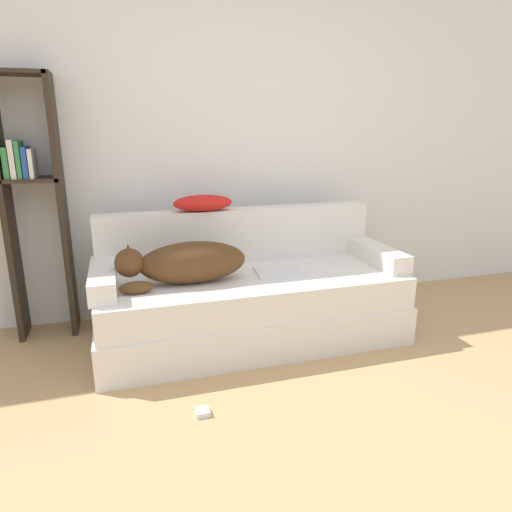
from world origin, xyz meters
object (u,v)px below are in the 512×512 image
at_px(throw_pillow, 203,203).
at_px(laptop, 279,272).
at_px(couch, 252,307).
at_px(power_adapter, 203,412).
at_px(bookshelf, 32,196).
at_px(dog, 185,263).

bearing_deg(throw_pillow, laptop, -39.33).
xyz_separation_m(couch, laptop, (0.18, -0.03, 0.24)).
xyz_separation_m(laptop, power_adapter, (-0.66, -0.73, -0.45)).
height_order(couch, throw_pillow, throw_pillow).
distance_m(throw_pillow, power_adapter, 1.41).
distance_m(bookshelf, power_adapter, 1.79).
bearing_deg(couch, dog, -173.04).
xyz_separation_m(laptop, bookshelf, (-1.51, 0.54, 0.49)).
relative_size(couch, throw_pillow, 4.95).
xyz_separation_m(bookshelf, power_adapter, (0.85, -1.26, -0.94)).
height_order(dog, bookshelf, bookshelf).
bearing_deg(bookshelf, couch, -20.96).
bearing_deg(laptop, bookshelf, 166.54).
relative_size(laptop, power_adapter, 4.66).
bearing_deg(dog, couch, 6.96).
distance_m(dog, throw_pillow, 0.52).
height_order(dog, laptop, dog).
xyz_separation_m(dog, throw_pillow, (0.19, 0.38, 0.30)).
bearing_deg(throw_pillow, bookshelf, 170.34).
height_order(laptop, bookshelf, bookshelf).
bearing_deg(laptop, couch, 177.41).
xyz_separation_m(couch, dog, (-0.44, -0.05, 0.36)).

